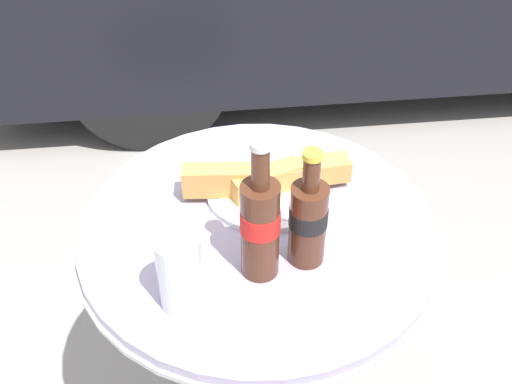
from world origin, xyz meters
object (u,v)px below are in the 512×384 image
(cola_bottle_right, at_px, (260,224))
(drinking_glass, at_px, (180,275))
(cola_bottle_left, at_px, (308,219))
(lunch_plate_near, at_px, (265,184))
(bistro_table, at_px, (258,295))

(cola_bottle_right, distance_m, drinking_glass, 0.14)
(drinking_glass, bearing_deg, cola_bottle_right, 22.74)
(cola_bottle_left, xyz_separation_m, cola_bottle_right, (-0.08, -0.02, 0.02))
(cola_bottle_left, xyz_separation_m, drinking_glass, (-0.21, -0.07, -0.03))
(lunch_plate_near, bearing_deg, drinking_glass, -123.30)
(bistro_table, height_order, cola_bottle_right, cola_bottle_right)
(cola_bottle_left, relative_size, drinking_glass, 1.65)
(drinking_glass, height_order, lunch_plate_near, drinking_glass)
(lunch_plate_near, bearing_deg, cola_bottle_left, -74.69)
(cola_bottle_right, bearing_deg, drinking_glass, -157.26)
(drinking_glass, relative_size, lunch_plate_near, 0.42)
(lunch_plate_near, bearing_deg, bistro_table, -105.33)
(cola_bottle_right, bearing_deg, lunch_plate_near, 80.30)
(cola_bottle_left, bearing_deg, lunch_plate_near, 105.31)
(drinking_glass, bearing_deg, lunch_plate_near, 56.70)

